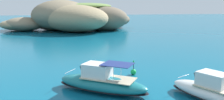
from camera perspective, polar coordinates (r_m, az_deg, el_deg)
The scene contains 5 objects.
islet_large at distance 67.32m, azimuth -7.82°, elevation 8.26°, with size 35.57×34.23×8.71m.
islet_small at distance 69.64m, azimuth -17.64°, elevation 6.52°, with size 23.47×17.10×4.79m.
motorboat_teal at distance 17.85m, azimuth -2.67°, elevation -8.15°, with size 7.46×6.25×2.37m.
motorboat_white at distance 17.49m, azimuth 24.77°, elevation -9.78°, with size 4.93×7.24×2.07m.
channel_buoy at distance 22.39m, azimuth 5.43°, elevation -5.38°, with size 0.56×0.56×1.48m.
Camera 1 is at (-5.21, -4.58, 6.51)m, focal length 36.21 mm.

